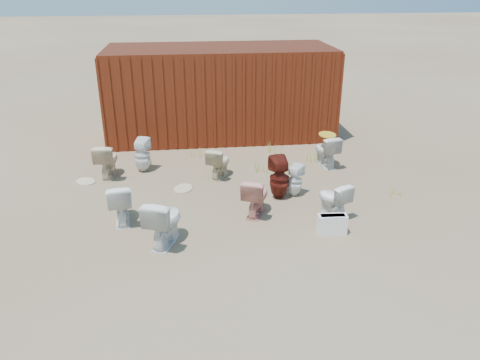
{
  "coord_description": "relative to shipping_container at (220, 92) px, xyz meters",
  "views": [
    {
      "loc": [
        -0.96,
        -7.5,
        4.11
      ],
      "look_at": [
        0.0,
        0.6,
        0.55
      ],
      "focal_mm": 35.0,
      "sensor_mm": 36.0,
      "label": 1
    }
  ],
  "objects": [
    {
      "name": "weed_clump_d",
      "position": [
        -0.76,
        -1.81,
        -1.08
      ],
      "size": [
        0.3,
        0.3,
        0.24
      ],
      "primitive_type": "cone",
      "color": "#A4A843",
      "rests_on": "ground"
    },
    {
      "name": "toilet_front_c",
      "position": [
        -1.4,
        -5.83,
        -0.78
      ],
      "size": [
        0.74,
        0.94,
        0.84
      ],
      "primitive_type": "imported",
      "rotation": [
        0.0,
        0.0,
        2.77
      ],
      "color": "white",
      "rests_on": "ground"
    },
    {
      "name": "loose_lid_far",
      "position": [
        -3.2,
        -3.06,
        -1.19
      ],
      "size": [
        0.58,
        0.59,
        0.02
      ],
      "primitive_type": "ellipsoid",
      "rotation": [
        0.0,
        0.0,
        0.75
      ],
      "color": "#CAB692",
      "rests_on": "ground"
    },
    {
      "name": "weed_clump_f",
      "position": [
        3.17,
        -4.58,
        -1.09
      ],
      "size": [
        0.28,
        0.28,
        0.23
      ],
      "primitive_type": "cone",
      "color": "#A4A843",
      "rests_on": "ground"
    },
    {
      "name": "shipping_container",
      "position": [
        0.0,
        0.0,
        0.0
      ],
      "size": [
        6.0,
        2.4,
        2.4
      ],
      "primitive_type": "cube",
      "color": "#4B1A0C",
      "rests_on": "ground"
    },
    {
      "name": "toilet_front_maroon",
      "position": [
        0.82,
        -4.33,
        -0.77
      ],
      "size": [
        0.44,
        0.45,
        0.87
      ],
      "primitive_type": "imported",
      "rotation": [
        0.0,
        0.0,
        3.29
      ],
      "color": "#54160E",
      "rests_on": "ground"
    },
    {
      "name": "toilet_back_yellowlid",
      "position": [
        2.24,
        -2.76,
        -0.82
      ],
      "size": [
        0.56,
        0.82,
        0.76
      ],
      "primitive_type": "imported",
      "rotation": [
        0.0,
        0.0,
        3.33
      ],
      "color": "silver",
      "rests_on": "ground"
    },
    {
      "name": "yellow_lid",
      "position": [
        2.24,
        -2.76,
        -0.42
      ],
      "size": [
        0.39,
        0.48,
        0.02
      ],
      "primitive_type": "ellipsoid",
      "color": "gold",
      "rests_on": "toilet_back_yellowlid"
    },
    {
      "name": "toilet_front_e",
      "position": [
        1.66,
        -5.2,
        -0.86
      ],
      "size": [
        0.63,
        0.77,
        0.68
      ],
      "primitive_type": "imported",
      "rotation": [
        0.0,
        0.0,
        3.58
      ],
      "color": "white",
      "rests_on": "ground"
    },
    {
      "name": "weed_clump_c",
      "position": [
        2.04,
        -2.4,
        -1.03
      ],
      "size": [
        0.36,
        0.36,
        0.35
      ],
      "primitive_type": "cone",
      "color": "#A4A843",
      "rests_on": "ground"
    },
    {
      "name": "toilet_back_e",
      "position": [
        1.15,
        -4.25,
        -0.87
      ],
      "size": [
        0.43,
        0.43,
        0.67
      ],
      "primitive_type": "imported",
      "rotation": [
        0.0,
        0.0,
        2.4
      ],
      "color": "white",
      "rests_on": "ground"
    },
    {
      "name": "toilet_front_pink",
      "position": [
        0.25,
        -4.96,
        -0.83
      ],
      "size": [
        0.67,
        0.83,
        0.74
      ],
      "primitive_type": "imported",
      "rotation": [
        0.0,
        0.0,
        2.73
      ],
      "color": "#DB8B7E",
      "rests_on": "ground"
    },
    {
      "name": "loose_tank",
      "position": [
        1.46,
        -5.83,
        -1.02
      ],
      "size": [
        0.51,
        0.23,
        0.35
      ],
      "primitive_type": "cube",
      "rotation": [
        0.0,
        0.0,
        -0.05
      ],
      "color": "white",
      "rests_on": "ground"
    },
    {
      "name": "loose_lid_near",
      "position": [
        -1.1,
        -3.68,
        -1.19
      ],
      "size": [
        0.51,
        0.58,
        0.02
      ],
      "primitive_type": "ellipsoid",
      "rotation": [
        0.0,
        0.0,
        -0.29
      ],
      "color": "#C4B28E",
      "rests_on": "ground"
    },
    {
      "name": "weed_clump_a",
      "position": [
        -1.98,
        -2.4,
        -1.05
      ],
      "size": [
        0.36,
        0.36,
        0.29
      ],
      "primitive_type": "cone",
      "color": "#A4A843",
      "rests_on": "ground"
    },
    {
      "name": "weed_clump_b",
      "position": [
        0.72,
        -2.96,
        -1.07
      ],
      "size": [
        0.32,
        0.32,
        0.26
      ],
      "primitive_type": "cone",
      "color": "#A4A843",
      "rests_on": "ground"
    },
    {
      "name": "toilet_front_a",
      "position": [
        -2.21,
        -4.98,
        -0.81
      ],
      "size": [
        0.52,
        0.81,
        0.78
      ],
      "primitive_type": "imported",
      "rotation": [
        0.0,
        0.0,
        3.27
      ],
      "color": "white",
      "rests_on": "ground"
    },
    {
      "name": "toilet_back_beige_right",
      "position": [
        -0.29,
        -3.11,
        -0.85
      ],
      "size": [
        0.66,
        0.78,
        0.69
      ],
      "primitive_type": "imported",
      "rotation": [
        0.0,
        0.0,
        2.65
      ],
      "color": "beige",
      "rests_on": "ground"
    },
    {
      "name": "ground",
      "position": [
        0.0,
        -5.2,
        -1.2
      ],
      "size": [
        100.0,
        100.0,
        0.0
      ],
      "primitive_type": "plane",
      "color": "brown",
      "rests_on": "ground"
    },
    {
      "name": "toilet_back_beige_left",
      "position": [
        -2.74,
        -2.81,
        -0.81
      ],
      "size": [
        0.51,
        0.81,
        0.78
      ],
      "primitive_type": "imported",
      "rotation": [
        0.0,
        0.0,
        3.04
      ],
      "color": "beige",
      "rests_on": "ground"
    },
    {
      "name": "weed_clump_e",
      "position": [
        1.23,
        -1.7,
        -1.07
      ],
      "size": [
        0.34,
        0.34,
        0.27
      ],
      "primitive_type": "cone",
      "color": "#A4A843",
      "rests_on": "ground"
    },
    {
      "name": "toilet_back_a",
      "position": [
        -2.0,
        -2.57,
        -0.81
      ],
      "size": [
        0.45,
        0.46,
        0.78
      ],
      "primitive_type": "imported",
      "rotation": [
        0.0,
        0.0,
        2.8
      ],
      "color": "white",
      "rests_on": "ground"
    }
  ]
}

